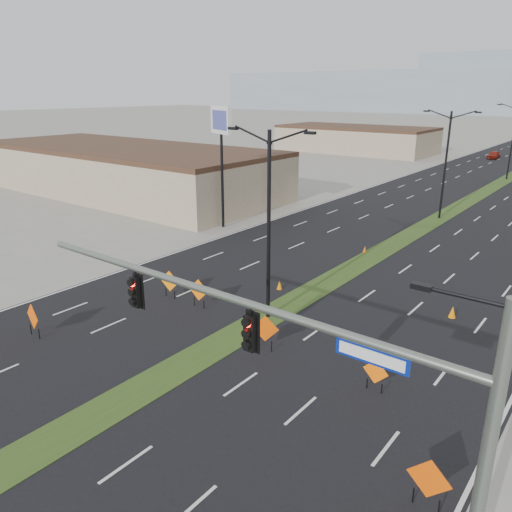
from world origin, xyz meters
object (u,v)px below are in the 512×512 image
Objects in this scene: construction_sign_3 at (265,330)px; construction_sign_4 at (375,373)px; cone_0 at (279,285)px; construction_sign_2 at (199,291)px; construction_sign_0 at (33,318)px; cone_1 at (349,339)px; streetlight_0 at (269,221)px; streetlight_1 at (446,162)px; car_left at (494,155)px; pole_sign_west at (221,129)px; cone_2 at (452,312)px; construction_sign_5 at (429,481)px; cone_3 at (365,249)px; signal_mast at (305,367)px; construction_sign_1 at (170,282)px.

construction_sign_4 is at bearing -24.67° from construction_sign_3.
construction_sign_2 is at bearing -112.55° from cone_0.
construction_sign_0 is 3.09× the size of cone_0.
cone_1 reaches higher than cone_0.
construction_sign_3 is 2.83× the size of cone_1.
streetlight_0 reaches higher than construction_sign_4.
streetlight_1 is 2.49× the size of car_left.
cone_0 is at bearing -12.39° from pole_sign_west.
cone_2 reaches higher than cone_1.
car_left is 0.38× the size of pole_sign_west.
construction_sign_3 is 1.00× the size of construction_sign_5.
construction_sign_3 reaches higher than cone_0.
car_left is 6.47× the size of cone_1.
cone_2 reaches higher than cone_3.
signal_mast is at bearing -80.10° from car_left.
signal_mast is at bearing -68.23° from cone_3.
construction_sign_0 is at bearing -90.69° from car_left.
signal_mast is 89.83m from car_left.
construction_sign_0 is at bearing 176.52° from signal_mast.
cone_0 is 17.75m from pole_sign_west.
construction_sign_5 reaches higher than construction_sign_4.
construction_sign_0 reaches higher than construction_sign_1.
cone_1 is (4.94, -0.07, -5.11)m from streetlight_0.
cone_3 is 0.05× the size of pole_sign_west.
construction_sign_0 is at bearing -49.78° from pole_sign_west.
construction_sign_4 is (11.55, -1.66, -0.14)m from construction_sign_2.
pole_sign_west is (-26.01, 20.58, 7.63)m from construction_sign_5.
construction_sign_0 reaches higher than cone_2.
cone_3 is at bearing 139.46° from cone_2.
cone_3 is at bearing 60.04° from construction_sign_1.
cone_2 is at bearing 25.20° from construction_sign_2.
streetlight_1 is 37.81m from construction_sign_5.
construction_sign_2 is 15.35m from cone_3.
construction_sign_0 is at bearing -124.52° from construction_sign_2.
construction_sign_4 is at bearing -92.14° from cone_2.
streetlight_1 reaches higher than cone_2.
streetlight_1 is at bearing 105.42° from construction_sign_4.
cone_1 is (4.94, -28.07, -5.11)m from streetlight_1.
cone_1 is at bearing 110.02° from signal_mast.
construction_sign_0 is 1.04× the size of construction_sign_2.
cone_0 is at bearing 151.02° from cone_1.
construction_sign_4 is (7.65, -31.01, -4.55)m from streetlight_1.
car_left is at bearing 95.38° from cone_3.
pole_sign_west reaches higher than signal_mast.
signal_mast is 9.25× the size of construction_sign_5.
construction_sign_4 is (14.65, -81.38, 0.18)m from car_left.
signal_mast is at bearing -41.59° from construction_sign_2.
car_left is 2.71× the size of construction_sign_4.
cone_2 is 11.71m from cone_3.
streetlight_0 is 14.54m from construction_sign_5.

